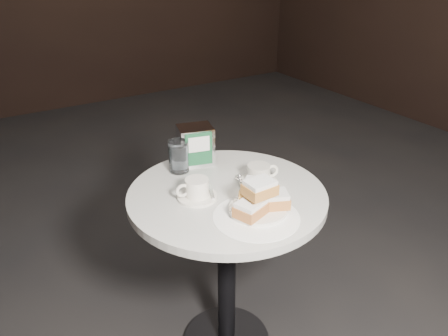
% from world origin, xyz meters
% --- Properties ---
extents(cafe_table, '(0.70, 0.70, 0.74)m').
position_xyz_m(cafe_table, '(0.00, 0.00, 0.55)').
color(cafe_table, black).
rests_on(cafe_table, ground).
extents(sugar_spill, '(0.31, 0.31, 0.00)m').
position_xyz_m(sugar_spill, '(-0.01, -0.18, 0.75)').
color(sugar_spill, white).
rests_on(sugar_spill, cafe_table).
extents(beignet_plate, '(0.21, 0.19, 0.12)m').
position_xyz_m(beignet_plate, '(0.02, -0.16, 0.79)').
color(beignet_plate, silver).
rests_on(beignet_plate, cafe_table).
extents(coffee_cup_left, '(0.15, 0.15, 0.07)m').
position_xyz_m(coffee_cup_left, '(-0.11, 0.02, 0.78)').
color(coffee_cup_left, white).
rests_on(coffee_cup_left, cafe_table).
extents(coffee_cup_right, '(0.17, 0.17, 0.07)m').
position_xyz_m(coffee_cup_right, '(0.13, -0.01, 0.78)').
color(coffee_cup_right, white).
rests_on(coffee_cup_right, cafe_table).
extents(water_glass_left, '(0.08, 0.08, 0.12)m').
position_xyz_m(water_glass_left, '(-0.07, 0.23, 0.80)').
color(water_glass_left, white).
rests_on(water_glass_left, cafe_table).
extents(water_glass_right, '(0.08, 0.08, 0.12)m').
position_xyz_m(water_glass_right, '(-0.00, 0.26, 0.80)').
color(water_glass_right, white).
rests_on(water_glass_right, cafe_table).
extents(napkin_dispenser, '(0.15, 0.14, 0.15)m').
position_xyz_m(napkin_dispenser, '(0.02, 0.26, 0.82)').
color(napkin_dispenser, silver).
rests_on(napkin_dispenser, cafe_table).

